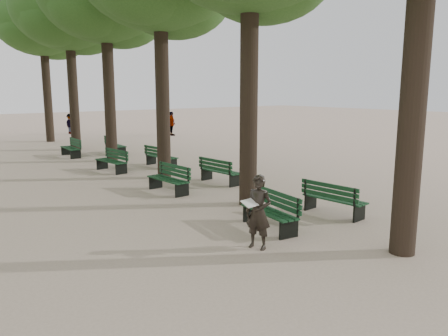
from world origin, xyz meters
TOP-DOWN VIEW (x-y plane):
  - ground at (0.00, 0.00)m, footprint 120.00×120.00m
  - tree_central_4 at (1.50, 18.00)m, footprint 6.00×6.00m
  - tree_central_5 at (1.50, 23.00)m, footprint 6.00×6.00m
  - bench_left_0 at (0.37, 0.87)m, footprint 0.81×1.86m
  - bench_left_1 at (0.37, 5.76)m, footprint 0.68×1.83m
  - bench_left_2 at (0.37, 10.44)m, footprint 0.77×1.85m
  - bench_left_3 at (0.37, 15.55)m, footprint 0.62×1.82m
  - bench_right_0 at (2.63, 0.70)m, footprint 0.71×1.84m
  - bench_right_1 at (2.63, 5.87)m, footprint 0.71×1.84m
  - bench_right_2 at (2.63, 10.25)m, footprint 0.77×1.85m
  - bench_right_3 at (2.63, 15.19)m, footprint 0.65×1.82m
  - man_with_map at (-0.73, 0.05)m, footprint 0.70×0.72m
  - pedestrian_c at (9.73, 21.32)m, footprint 0.43×1.06m
  - pedestrian_b at (4.18, 27.12)m, footprint 0.48×1.05m

SIDE VIEW (x-z plane):
  - ground at x=0.00m, z-range 0.00..0.00m
  - bench_left_0 at x=0.37m, z-range -0.19..0.73m
  - bench_left_1 at x=0.37m, z-range -0.19..0.73m
  - bench_left_2 at x=0.37m, z-range -0.19..0.73m
  - bench_left_3 at x=0.37m, z-range -0.19..0.73m
  - bench_right_0 at x=2.63m, z-range -0.19..0.73m
  - bench_right_1 at x=2.63m, z-range -0.19..0.73m
  - bench_right_2 at x=2.63m, z-range -0.19..0.73m
  - bench_right_3 at x=2.63m, z-range -0.19..0.73m
  - pedestrian_b at x=4.18m, z-range 0.00..1.56m
  - man_with_map at x=-0.73m, z-range 0.00..1.62m
  - pedestrian_c at x=9.73m, z-range 0.00..1.77m
  - tree_central_4 at x=1.50m, z-range 2.68..12.63m
  - tree_central_5 at x=1.50m, z-range 2.68..12.63m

